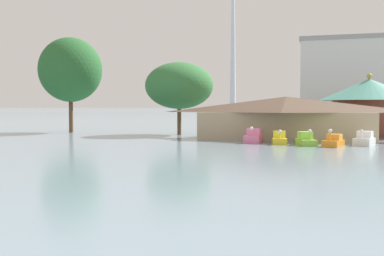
# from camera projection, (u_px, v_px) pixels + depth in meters

# --- Properties ---
(pedal_boat_pink) EXTENTS (1.72, 2.64, 1.73)m
(pedal_boat_pink) POSITION_uv_depth(u_px,v_px,m) (254.00, 137.00, 47.96)
(pedal_boat_pink) COLOR pink
(pedal_boat_pink) RESTS_ON ground
(pedal_boat_yellow) EXTENTS (1.79, 2.75, 1.49)m
(pedal_boat_yellow) POSITION_uv_depth(u_px,v_px,m) (279.00, 139.00, 46.51)
(pedal_boat_yellow) COLOR yellow
(pedal_boat_yellow) RESTS_ON ground
(pedal_boat_lime) EXTENTS (2.28, 3.17, 1.62)m
(pedal_boat_lime) POSITION_uv_depth(u_px,v_px,m) (306.00, 140.00, 44.92)
(pedal_boat_lime) COLOR #8CCC3F
(pedal_boat_lime) RESTS_ON ground
(pedal_boat_orange) EXTENTS (2.11, 2.78, 1.71)m
(pedal_boat_orange) POSITION_uv_depth(u_px,v_px,m) (334.00, 142.00, 43.52)
(pedal_boat_orange) COLOR orange
(pedal_boat_orange) RESTS_ON ground
(pedal_boat_white) EXTENTS (2.23, 2.66, 1.59)m
(pedal_boat_white) POSITION_uv_depth(u_px,v_px,m) (364.00, 140.00, 44.78)
(pedal_boat_white) COLOR white
(pedal_boat_white) RESTS_ON ground
(boathouse) EXTENTS (20.70, 7.87, 4.89)m
(boathouse) POSITION_uv_depth(u_px,v_px,m) (286.00, 117.00, 52.78)
(boathouse) COLOR tan
(boathouse) RESTS_ON ground
(green_roof_pavilion) EXTENTS (12.50, 12.50, 8.00)m
(green_roof_pavilion) POSITION_uv_depth(u_px,v_px,m) (369.00, 103.00, 59.49)
(green_roof_pavilion) COLOR brown
(green_roof_pavilion) RESTS_ON ground
(shoreline_tree_tall_left) EXTENTS (9.04, 9.04, 13.65)m
(shoreline_tree_tall_left) POSITION_uv_depth(u_px,v_px,m) (70.00, 70.00, 66.62)
(shoreline_tree_tall_left) COLOR brown
(shoreline_tree_tall_left) RESTS_ON ground
(shoreline_tree_mid) EXTENTS (9.05, 9.05, 9.61)m
(shoreline_tree_mid) POSITION_uv_depth(u_px,v_px,m) (179.00, 86.00, 61.45)
(shoreline_tree_mid) COLOR brown
(shoreline_tree_mid) RESTS_ON ground
(background_building_block) EXTENTS (35.01, 15.23, 19.73)m
(background_building_block) POSITION_uv_depth(u_px,v_px,m) (378.00, 80.00, 108.20)
(background_building_block) COLOR silver
(background_building_block) RESTS_ON ground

